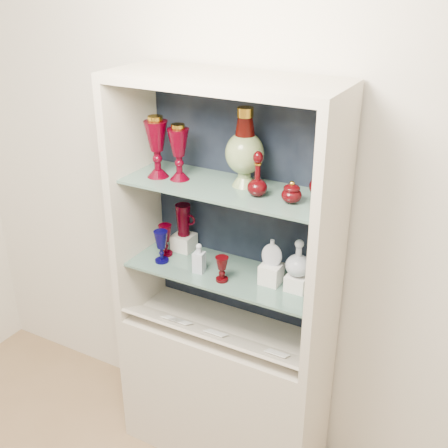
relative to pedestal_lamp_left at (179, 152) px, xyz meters
The scene contains 31 objects.
wall_back 0.37m from the pedestal_lamp_left, 44.72° to the left, with size 3.50×0.02×2.80m, color white.
cabinet_base 1.24m from the pedestal_lamp_left, ahead, with size 1.00×0.40×0.75m, color beige.
cabinet_back_panel 0.40m from the pedestal_lamp_left, 40.56° to the left, with size 0.98×0.02×1.15m, color black.
cabinet_side_left 0.37m from the pedestal_lamp_left, behind, with size 0.04×0.40×1.15m, color beige.
cabinet_side_right 0.75m from the pedestal_lamp_left, ahead, with size 0.04×0.40×1.15m, color beige.
cabinet_top_cap 0.39m from the pedestal_lamp_left, ahead, with size 1.00×0.40×0.04m, color beige.
shelf_lower 0.59m from the pedestal_lamp_left, ahead, with size 0.92×0.34×0.01m, color slate.
shelf_upper 0.26m from the pedestal_lamp_left, ahead, with size 0.92×0.34×0.01m, color slate.
label_ledge 0.85m from the pedestal_lamp_left, 26.03° to the right, with size 0.92×0.18×0.01m, color beige.
label_card_0 0.98m from the pedestal_lamp_left, 11.25° to the right, with size 0.10×0.07×0.00m, color white.
label_card_1 0.84m from the pedestal_lamp_left, 24.37° to the right, with size 0.10×0.07×0.00m, color white.
label_card_2 0.81m from the pedestal_lamp_left, 86.70° to the right, with size 0.10×0.07×0.00m, color white.
label_card_3 0.81m from the pedestal_lamp_left, 65.38° to the right, with size 0.10×0.07×0.00m, color white.
pedestal_lamp_left is the anchor object (origin of this frame).
pedestal_lamp_right 0.11m from the pedestal_lamp_left, behind, with size 0.11×0.11×0.28m, color #4C000E, non-canonical shape.
enamel_urn 0.30m from the pedestal_lamp_left, 13.74° to the left, with size 0.16×0.16×0.34m, color #094617, non-canonical shape.
ruby_decanter_a 0.39m from the pedestal_lamp_left, ahead, with size 0.08×0.08×0.21m, color #430407, non-canonical shape.
ruby_decanter_b 0.62m from the pedestal_lamp_left, 10.21° to the left, with size 0.10×0.10×0.23m, color #430407, non-canonical shape.
lidded_bowl 0.54m from the pedestal_lamp_left, ahead, with size 0.08×0.08×0.09m, color #430407, non-canonical shape.
cobalt_goblet 0.48m from the pedestal_lamp_left, 155.71° to the right, with size 0.07×0.07×0.16m, color #060240, non-canonical shape.
ruby_goblet_tall 0.48m from the pedestal_lamp_left, 166.70° to the left, with size 0.07×0.07×0.16m, color #4C000E, non-canonical shape.
ruby_goblet_small 0.55m from the pedestal_lamp_left, 13.66° to the right, with size 0.06×0.06×0.12m, color #430407, non-canonical shape.
riser_ruby_pitcher 0.52m from the pedestal_lamp_left, 119.21° to the left, with size 0.10×0.10×0.08m, color silver.
ruby_pitcher 0.41m from the pedestal_lamp_left, 119.21° to the left, with size 0.12×0.08×0.16m, color #4C000E, non-canonical shape.
clear_square_bottle 0.49m from the pedestal_lamp_left, 18.77° to the right, with size 0.05×0.05×0.14m, color #A4AEBF, non-canonical shape.
riser_flat_flask 0.67m from the pedestal_lamp_left, ahead, with size 0.09×0.09×0.09m, color silver.
flat_flask 0.59m from the pedestal_lamp_left, ahead, with size 0.09×0.04×0.13m, color silver, non-canonical shape.
riser_clear_round_decanter 0.76m from the pedestal_lamp_left, ahead, with size 0.09×0.09×0.07m, color silver.
clear_round_decanter 0.69m from the pedestal_lamp_left, ahead, with size 0.11×0.11×0.16m, color #A4AEBF, non-canonical shape.
riser_cameo_medallion 0.84m from the pedestal_lamp_left, 10.53° to the left, with size 0.08×0.08×0.10m, color silver.
cameo_medallion 0.77m from the pedestal_lamp_left, 10.53° to the left, with size 0.12×0.04×0.14m, color black, non-canonical shape.
Camera 1 is at (1.07, -0.43, 2.34)m, focal length 45.00 mm.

